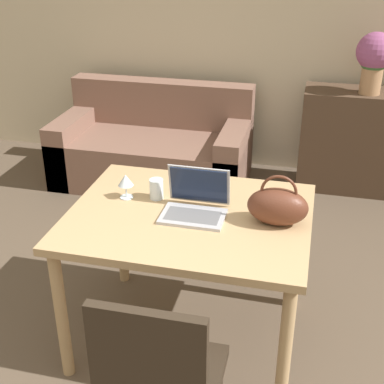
% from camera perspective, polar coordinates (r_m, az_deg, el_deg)
% --- Properties ---
extents(wall_back, '(10.00, 0.06, 2.70)m').
position_cam_1_polar(wall_back, '(4.79, 8.40, 17.99)').
color(wall_back, beige).
rests_on(wall_back, ground_plane).
extents(dining_table, '(1.19, 0.94, 0.78)m').
position_cam_1_polar(dining_table, '(2.69, -0.29, -4.06)').
color(dining_table, tan).
rests_on(dining_table, ground_plane).
extents(chair, '(0.44, 0.44, 0.95)m').
position_cam_1_polar(chair, '(2.13, -3.56, -19.35)').
color(chair, '#2D2319').
rests_on(chair, ground_plane).
extents(couch, '(1.64, 0.85, 0.82)m').
position_cam_1_polar(couch, '(4.72, -4.07, 4.58)').
color(couch, '#7F5B4C').
rests_on(couch, ground_plane).
extents(sideboard, '(0.92, 0.40, 0.85)m').
position_cam_1_polar(sideboard, '(4.70, 17.15, 5.21)').
color(sideboard, '#4C3828').
rests_on(sideboard, ground_plane).
extents(laptop, '(0.31, 0.26, 0.22)m').
position_cam_1_polar(laptop, '(2.62, 0.40, -1.02)').
color(laptop, '#ADADB2').
rests_on(laptop, dining_table).
extents(drinking_glass, '(0.07, 0.07, 0.11)m').
position_cam_1_polar(drinking_glass, '(2.76, -3.81, 0.32)').
color(drinking_glass, silver).
rests_on(drinking_glass, dining_table).
extents(wine_glass, '(0.08, 0.08, 0.13)m').
position_cam_1_polar(wine_glass, '(2.77, -7.09, 1.14)').
color(wine_glass, silver).
rests_on(wine_glass, dining_table).
extents(handbag, '(0.29, 0.17, 0.25)m').
position_cam_1_polar(handbag, '(2.54, 9.12, -1.48)').
color(handbag, '#592D1E').
rests_on(handbag, dining_table).
extents(flower_vase, '(0.29, 0.29, 0.48)m').
position_cam_1_polar(flower_vase, '(4.44, 18.89, 13.43)').
color(flower_vase, tan).
rests_on(flower_vase, sideboard).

